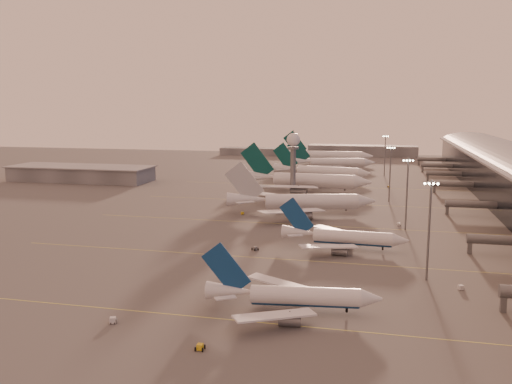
# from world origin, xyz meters

# --- Properties ---
(ground) EXTENTS (700.00, 700.00, 0.00)m
(ground) POSITION_xyz_m (0.00, 0.00, 0.00)
(ground) COLOR #4F4D4D
(ground) RESTS_ON ground
(taxiway_markings) EXTENTS (180.00, 185.25, 0.02)m
(taxiway_markings) POSITION_xyz_m (30.00, 56.00, 0.01)
(taxiway_markings) COLOR #D9D44C
(taxiway_markings) RESTS_ON ground
(hangar) EXTENTS (82.00, 27.00, 8.50)m
(hangar) POSITION_xyz_m (-120.00, 140.00, 4.32)
(hangar) COLOR #5C5E63
(hangar) RESTS_ON ground
(radar_tower) EXTENTS (6.40, 6.40, 31.10)m
(radar_tower) POSITION_xyz_m (5.00, 120.00, 20.95)
(radar_tower) COLOR slate
(radar_tower) RESTS_ON ground
(mast_a) EXTENTS (3.60, 0.56, 25.00)m
(mast_a) POSITION_xyz_m (58.00, 0.00, 13.74)
(mast_a) COLOR slate
(mast_a) RESTS_ON ground
(mast_b) EXTENTS (3.60, 0.56, 25.00)m
(mast_b) POSITION_xyz_m (55.00, 55.00, 13.74)
(mast_b) COLOR slate
(mast_b) RESTS_ON ground
(mast_c) EXTENTS (3.60, 0.56, 25.00)m
(mast_c) POSITION_xyz_m (50.00, 110.00, 13.74)
(mast_c) COLOR slate
(mast_c) RESTS_ON ground
(mast_d) EXTENTS (3.60, 0.56, 25.00)m
(mast_d) POSITION_xyz_m (48.00, 200.00, 13.74)
(mast_d) COLOR slate
(mast_d) RESTS_ON ground
(distant_horizon) EXTENTS (165.00, 37.50, 9.00)m
(distant_horizon) POSITION_xyz_m (2.62, 325.14, 3.89)
(distant_horizon) COLOR #5C5E63
(distant_horizon) RESTS_ON ground
(narrowbody_near) EXTENTS (37.46, 29.75, 14.65)m
(narrowbody_near) POSITION_xyz_m (29.18, -28.28, 2.97)
(narrowbody_near) COLOR silver
(narrowbody_near) RESTS_ON ground
(narrowbody_mid) EXTENTS (38.65, 30.83, 15.10)m
(narrowbody_mid) POSITION_xyz_m (35.91, 24.75, 3.06)
(narrowbody_mid) COLOR silver
(narrowbody_mid) RESTS_ON ground
(widebody_white) EXTENTS (58.71, 46.51, 21.00)m
(widebody_white) POSITION_xyz_m (15.98, 74.75, 3.64)
(widebody_white) COLOR silver
(widebody_white) RESTS_ON ground
(greentail_a) EXTENTS (66.34, 53.46, 24.08)m
(greentail_a) POSITION_xyz_m (9.68, 130.64, 4.25)
(greentail_a) COLOR silver
(greentail_a) RESTS_ON ground
(greentail_b) EXTENTS (57.70, 46.24, 21.08)m
(greentail_b) POSITION_xyz_m (12.91, 173.33, 3.72)
(greentail_b) COLOR silver
(greentail_b) RESTS_ON ground
(greentail_c) EXTENTS (57.55, 46.08, 21.08)m
(greentail_c) POSITION_xyz_m (14.12, 223.57, 3.72)
(greentail_c) COLOR silver
(greentail_c) RESTS_ON ground
(greentail_d) EXTENTS (66.13, 53.41, 24.02)m
(greentail_d) POSITION_xyz_m (7.97, 264.71, 4.24)
(greentail_d) COLOR silver
(greentail_d) RESTS_ON ground
(gsv_truck_a) EXTENTS (6.63, 4.37, 2.52)m
(gsv_truck_a) POSITION_xyz_m (-4.08, -41.82, 1.29)
(gsv_truck_a) COLOR silver
(gsv_truck_a) RESTS_ON ground
(gsv_tug_near) EXTENTS (2.22, 3.64, 1.03)m
(gsv_tug_near) POSITION_xyz_m (16.15, -49.37, 0.53)
(gsv_tug_near) COLOR gold
(gsv_tug_near) RESTS_ON ground
(gsv_catering_a) EXTENTS (5.63, 4.41, 4.23)m
(gsv_catering_a) POSITION_xyz_m (65.51, -5.44, 2.12)
(gsv_catering_a) COLOR silver
(gsv_catering_a) RESTS_ON ground
(gsv_tug_mid) EXTENTS (4.18, 3.88, 1.03)m
(gsv_tug_mid) POSITION_xyz_m (10.45, 17.32, 0.53)
(gsv_tug_mid) COLOR #5D5F62
(gsv_tug_mid) RESTS_ON ground
(gsv_truck_b) EXTENTS (5.17, 3.05, 1.97)m
(gsv_truck_b) POSITION_xyz_m (42.15, 38.41, 1.00)
(gsv_truck_b) COLOR #5D5F62
(gsv_truck_b) RESTS_ON ground
(gsv_truck_c) EXTENTS (4.86, 5.06, 2.09)m
(gsv_truck_c) POSITION_xyz_m (-6.29, 68.20, 1.07)
(gsv_truck_c) COLOR gold
(gsv_truck_c) RESTS_ON ground
(gsv_catering_b) EXTENTS (4.95, 2.40, 4.05)m
(gsv_catering_b) POSITION_xyz_m (53.23, 61.15, 2.02)
(gsv_catering_b) COLOR silver
(gsv_catering_b) RESTS_ON ground
(gsv_tug_far) EXTENTS (3.67, 3.82, 0.95)m
(gsv_tug_far) POSITION_xyz_m (5.83, 104.73, 0.49)
(gsv_tug_far) COLOR gold
(gsv_tug_far) RESTS_ON ground
(gsv_truck_d) EXTENTS (3.83, 6.45, 2.46)m
(gsv_truck_d) POSITION_xyz_m (-12.56, 129.87, 1.25)
(gsv_truck_d) COLOR silver
(gsv_truck_d) RESTS_ON ground
(gsv_tug_hangar) EXTENTS (3.15, 1.92, 0.89)m
(gsv_tug_hangar) POSITION_xyz_m (50.31, 154.11, 0.46)
(gsv_tug_hangar) COLOR gold
(gsv_tug_hangar) RESTS_ON ground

